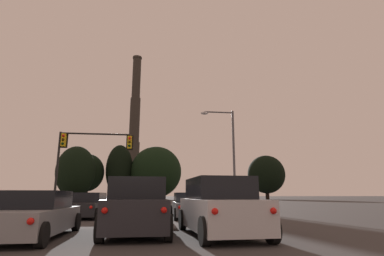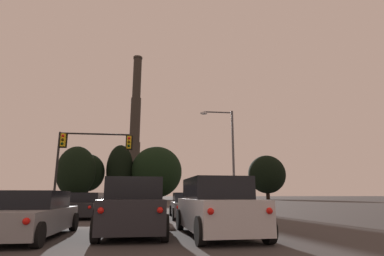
{
  "view_description": "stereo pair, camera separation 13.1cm",
  "coord_description": "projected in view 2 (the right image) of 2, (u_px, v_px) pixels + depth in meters",
  "views": [
    {
      "loc": [
        0.75,
        -1.75,
        1.3
      ],
      "look_at": [
        6.29,
        40.3,
        10.79
      ],
      "focal_mm": 28.0,
      "sensor_mm": 36.0,
      "label": 1
    },
    {
      "loc": [
        0.88,
        -1.77,
        1.3
      ],
      "look_at": [
        6.29,
        40.3,
        10.79
      ],
      "focal_mm": 28.0,
      "sensor_mm": 36.0,
      "label": 2
    }
  ],
  "objects": [
    {
      "name": "sedan_left_lane_front",
      "position": [
        87.0,
        206.0,
        17.52
      ],
      "size": [
        2.13,
        4.76,
        1.43
      ],
      "rotation": [
        0.0,
        0.0,
        -0.03
      ],
      "color": "black",
      "rests_on": "ground_plane"
    },
    {
      "name": "treeline_center_left",
      "position": [
        120.0,
        170.0,
        79.84
      ],
      "size": [
        7.03,
        6.33,
        14.51
      ],
      "color": "black",
      "rests_on": "ground_plane"
    },
    {
      "name": "treeline_far_right",
      "position": [
        76.0,
        172.0,
        74.4
      ],
      "size": [
        9.53,
        8.58,
        13.29
      ],
      "color": "black",
      "rests_on": "ground_plane"
    },
    {
      "name": "smokestack",
      "position": [
        134.0,
        140.0,
        114.04
      ],
      "size": [
        7.23,
        7.23,
        55.95
      ],
      "color": "#2B2722",
      "rests_on": "ground_plane"
    },
    {
      "name": "sedan_left_lane_second",
      "position": [
        31.0,
        215.0,
        9.33
      ],
      "size": [
        2.06,
        4.73,
        1.43
      ],
      "rotation": [
        0.0,
        0.0,
        0.02
      ],
      "color": "gray",
      "rests_on": "ground_plane"
    },
    {
      "name": "treeline_far_left",
      "position": [
        267.0,
        174.0,
        87.94
      ],
      "size": [
        10.94,
        9.85,
        12.75
      ],
      "color": "black",
      "rests_on": "ground_plane"
    },
    {
      "name": "sedan_right_lane_front",
      "position": [
        188.0,
        206.0,
        17.54
      ],
      "size": [
        2.05,
        4.73,
        1.43
      ],
      "rotation": [
        0.0,
        0.0,
        -0.01
      ],
      "color": "#4C4F54",
      "rests_on": "ground_plane"
    },
    {
      "name": "treeline_left_mid",
      "position": [
        88.0,
        173.0,
        78.93
      ],
      "size": [
        8.5,
        7.65,
        11.92
      ],
      "color": "black",
      "rests_on": "ground_plane"
    },
    {
      "name": "suv_center_lane_second",
      "position": [
        135.0,
        207.0,
        10.35
      ],
      "size": [
        2.16,
        4.93,
        1.86
      ],
      "rotation": [
        0.0,
        0.0,
        0.01
      ],
      "color": "#232328",
      "rests_on": "ground_plane"
    },
    {
      "name": "traffic_light_overhead_left",
      "position": [
        83.0,
        150.0,
        24.43
      ],
      "size": [
        6.07,
        0.5,
        6.34
      ],
      "color": "black",
      "rests_on": "ground_plane"
    },
    {
      "name": "suv_center_lane_front",
      "position": [
        140.0,
        202.0,
        17.54
      ],
      "size": [
        2.12,
        4.91,
        1.86
      ],
      "rotation": [
        0.0,
        0.0,
        -0.0
      ],
      "color": "silver",
      "rests_on": "ground_plane"
    },
    {
      "name": "treeline_right_mid",
      "position": [
        156.0,
        172.0,
        81.68
      ],
      "size": [
        13.88,
        12.49,
        14.35
      ],
      "color": "black",
      "rests_on": "ground_plane"
    },
    {
      "name": "street_lamp",
      "position": [
        228.0,
        148.0,
        25.46
      ],
      "size": [
        2.94,
        0.36,
        8.48
      ],
      "color": "#56565B",
      "rests_on": "ground_plane"
    },
    {
      "name": "suv_right_lane_second",
      "position": [
        216.0,
        207.0,
        9.94
      ],
      "size": [
        2.33,
        4.99,
        1.86
      ],
      "rotation": [
        0.0,
        0.0,
        0.05
      ],
      "color": "silver",
      "rests_on": "ground_plane"
    }
  ]
}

